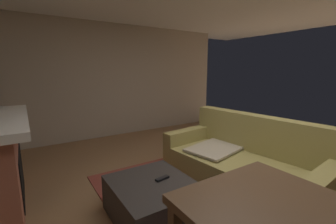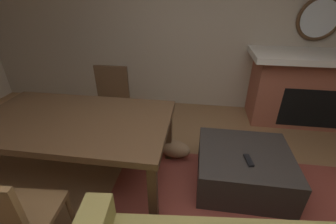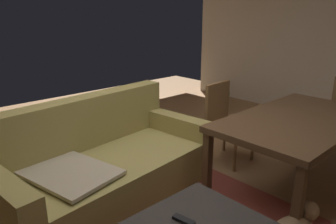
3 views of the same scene
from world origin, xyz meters
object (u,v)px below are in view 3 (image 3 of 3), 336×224
(tv_remote, at_px, (184,220))
(potted_plant, at_px, (221,96))
(couch, at_px, (102,166))
(dining_table, at_px, (299,124))
(dining_chair_north, at_px, (224,118))

(tv_remote, height_order, potted_plant, potted_plant)
(couch, xyz_separation_m, tv_remote, (-0.11, -1.20, 0.09))
(dining_table, distance_m, dining_chair_north, 0.90)
(couch, relative_size, tv_remote, 13.49)
(couch, distance_m, dining_chair_north, 1.56)
(dining_table, height_order, dining_chair_north, dining_chair_north)
(dining_table, bearing_deg, tv_remote, -178.42)
(dining_chair_north, xyz_separation_m, potted_plant, (1.60, 1.29, -0.26))
(tv_remote, bearing_deg, dining_chair_north, 20.24)
(dining_table, xyz_separation_m, dining_chair_north, (-0.01, 0.89, -0.15))
(dining_table, relative_size, potted_plant, 3.82)
(potted_plant, bearing_deg, tv_remote, -145.50)
(dining_table, height_order, potted_plant, dining_table)
(dining_table, bearing_deg, couch, 143.07)
(dining_table, xyz_separation_m, potted_plant, (1.59, 2.18, -0.41))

